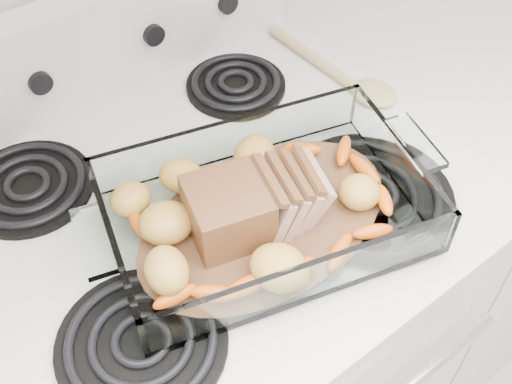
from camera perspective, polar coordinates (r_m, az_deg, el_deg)
electric_range at (r=1.32m, az=-3.88°, el=-13.25°), size 0.78×0.70×1.12m
counter_right at (r=1.62m, az=15.72°, el=-0.20°), size 0.58×0.68×0.93m
baking_dish at (r=0.88m, az=0.80°, el=-1.95°), size 0.42×0.27×0.08m
pork_roast at (r=0.84m, az=-0.62°, el=-1.67°), size 0.19×0.10×0.08m
roast_vegetables at (r=0.89m, az=-1.01°, el=-0.13°), size 0.39×0.21×0.05m
wooden_spoon at (r=1.13m, az=8.16°, el=10.06°), size 0.06×0.29×0.02m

